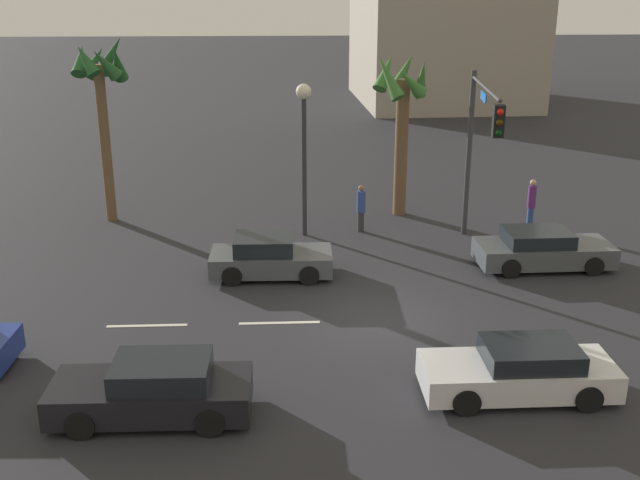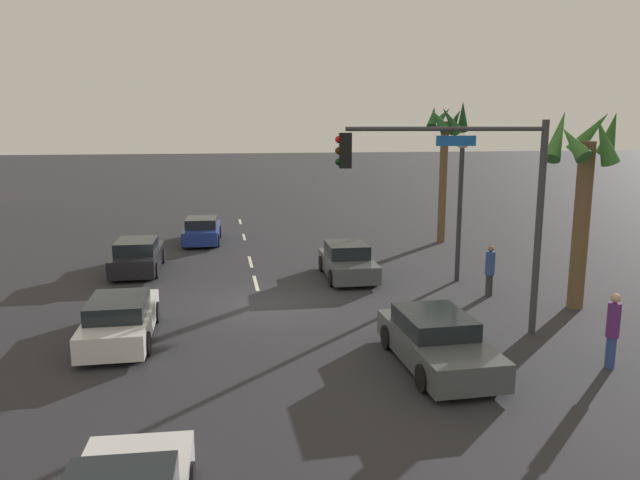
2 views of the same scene
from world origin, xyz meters
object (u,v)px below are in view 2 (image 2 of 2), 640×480
car_3 (138,256)px  traffic_signal (471,190)px  car_1 (202,231)px  car_0 (120,319)px  pedestrian_0 (613,328)px  car_2 (437,342)px  palm_tree_0 (446,137)px  palm_tree_1 (584,172)px  car_5 (348,262)px  pedestrian_1 (490,269)px  streetlamp (461,178)px

car_3 → traffic_signal: 14.47m
car_1 → car_0: bearing=-7.9°
pedestrian_0 → car_0: bearing=-108.5°
car_3 → car_1: bearing=157.1°
pedestrian_0 → car_2: bearing=-102.3°
palm_tree_0 → palm_tree_1: size_ratio=1.10×
traffic_signal → car_3: bearing=-133.0°
car_3 → car_5: (2.44, 8.34, -0.01)m
car_3 → car_0: bearing=3.6°
car_5 → palm_tree_0: size_ratio=0.55×
car_0 → pedestrian_0: bearing=71.5°
car_1 → car_3: bearing=-22.9°
car_0 → car_3: car_3 is taller
car_5 → pedestrian_0: bearing=24.3°
car_5 → pedestrian_1: size_ratio=2.16×
traffic_signal → palm_tree_0: (-13.46, 4.48, 1.17)m
traffic_signal → pedestrian_0: traffic_signal is taller
pedestrian_0 → palm_tree_1: bearing=157.2°
pedestrian_0 → palm_tree_1: palm_tree_1 is taller
car_3 → streetlamp: (3.71, 12.42, 3.38)m
car_0 → pedestrian_0: size_ratio=2.32×
car_2 → palm_tree_0: palm_tree_0 is taller
car_5 → pedestrian_0: pedestrian_0 is taller
car_3 → pedestrian_0: 17.94m
traffic_signal → palm_tree_1: (-1.95, 4.67, 0.30)m
car_3 → pedestrian_0: (12.48, 12.88, 0.40)m
car_3 → palm_tree_0: (-3.91, 14.74, 4.74)m
car_3 → palm_tree_1: palm_tree_1 is taller
palm_tree_0 → palm_tree_1: (11.51, 0.19, -0.87)m
car_2 → palm_tree_1: size_ratio=0.68×
car_1 → car_2: bearing=19.5°
traffic_signal → pedestrian_1: bearing=146.1°
traffic_signal → palm_tree_1: bearing=112.6°
pedestrian_0 → pedestrian_1: (-6.61, -0.14, -0.06)m
streetlamp → palm_tree_0: bearing=163.0°
car_1 → car_2: 18.51m
car_1 → traffic_signal: (15.44, 7.77, 3.59)m
car_2 → palm_tree_0: 17.29m
car_5 → palm_tree_0: palm_tree_0 is taller
car_1 → pedestrian_0: bearing=29.5°
palm_tree_0 → palm_tree_1: palm_tree_0 is taller
car_1 → streetlamp: 14.22m
pedestrian_1 → palm_tree_1: (1.74, 2.19, 3.53)m
car_5 → palm_tree_1: size_ratio=0.60×
car_1 → pedestrian_1: (11.75, 10.25, 0.36)m
pedestrian_1 → car_1: bearing=-138.9°
car_0 → pedestrian_1: 12.47m
car_0 → car_2: size_ratio=0.99×
traffic_signal → pedestrian_0: bearing=41.8°
car_3 → streetlamp: 13.39m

